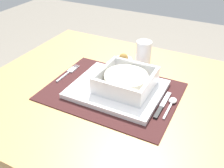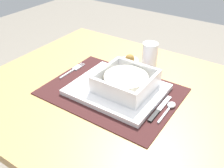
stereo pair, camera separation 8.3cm
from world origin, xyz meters
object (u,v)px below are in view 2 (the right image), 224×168
(bread_knife, at_px, (154,104))
(dining_table, at_px, (118,117))
(butter_knife, at_px, (159,110))
(fork, at_px, (74,69))
(spoon, at_px, (170,107))
(drinking_glass, at_px, (151,56))
(condiment_saucer, at_px, (130,60))
(porridge_bowl, at_px, (126,82))

(bread_knife, bearing_deg, dining_table, 179.52)
(butter_knife, bearing_deg, bread_knife, 142.03)
(fork, bearing_deg, dining_table, -12.08)
(dining_table, bearing_deg, spoon, 4.78)
(dining_table, xyz_separation_m, fork, (-0.22, 0.03, 0.11))
(dining_table, height_order, butter_knife, butter_knife)
(fork, bearing_deg, drinking_glass, 36.22)
(dining_table, height_order, bread_knife, bread_knife)
(spoon, relative_size, butter_knife, 0.77)
(drinking_glass, height_order, condiment_saucer, drinking_glass)
(condiment_saucer, bearing_deg, spoon, -36.63)
(butter_knife, distance_m, drinking_glass, 0.28)
(condiment_saucer, bearing_deg, dining_table, -69.19)
(fork, height_order, bread_knife, bread_knife)
(spoon, bearing_deg, condiment_saucer, 144.55)
(dining_table, relative_size, drinking_glass, 10.05)
(fork, relative_size, bread_knife, 1.02)
(fork, height_order, spoon, spoon)
(spoon, distance_m, butter_knife, 0.04)
(porridge_bowl, distance_m, butter_knife, 0.14)
(drinking_glass, bearing_deg, bread_knife, -60.05)
(fork, relative_size, condiment_saucer, 1.90)
(fork, distance_m, condiment_saucer, 0.22)
(dining_table, bearing_deg, butter_knife, -5.58)
(fork, bearing_deg, condiment_saucer, 46.45)
(bread_knife, relative_size, drinking_glass, 1.37)
(porridge_bowl, xyz_separation_m, butter_knife, (0.13, -0.03, -0.04))
(porridge_bowl, bearing_deg, dining_table, -146.50)
(spoon, distance_m, drinking_glass, 0.27)
(dining_table, xyz_separation_m, porridge_bowl, (0.02, 0.01, 0.15))
(porridge_bowl, height_order, drinking_glass, drinking_glass)
(drinking_glass, relative_size, condiment_saucer, 1.36)
(dining_table, xyz_separation_m, butter_knife, (0.15, -0.01, 0.11))
(fork, relative_size, butter_knife, 0.92)
(butter_knife, relative_size, bread_knife, 1.10)
(butter_knife, bearing_deg, fork, 171.18)
(porridge_bowl, bearing_deg, condiment_saucer, 116.93)
(butter_knife, xyz_separation_m, drinking_glass, (-0.15, 0.23, 0.04))
(spoon, bearing_deg, bread_knife, -163.50)
(butter_knife, height_order, bread_knife, same)
(bread_knife, distance_m, condiment_saucer, 0.29)
(bread_knife, bearing_deg, drinking_glass, 118.57)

